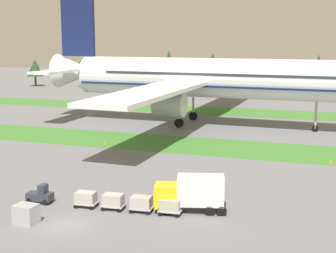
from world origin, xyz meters
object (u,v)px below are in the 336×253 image
at_px(airliner, 200,77).
at_px(cargo_dolly_fourth, 170,205).
at_px(taxiway_marker_1, 105,142).
at_px(uld_container_1, 26,214).
at_px(taxiway_marker_0, 331,162).
at_px(baggage_tug, 40,195).
at_px(cargo_dolly_lead, 86,198).
at_px(ground_crew_marshaller, 193,186).
at_px(cargo_dolly_second, 113,200).
at_px(catering_truck, 191,192).
at_px(cargo_dolly_third, 141,203).

height_order(airliner, cargo_dolly_fourth, airliner).
relative_size(airliner, taxiway_marker_1, 121.28).
xyz_separation_m(uld_container_1, taxiway_marker_0, (25.94, 31.94, -0.63)).
bearing_deg(baggage_tug, cargo_dolly_fourth, -90.00).
bearing_deg(taxiway_marker_1, taxiway_marker_0, -1.87).
bearing_deg(cargo_dolly_lead, airliner, -2.30).
relative_size(airliner, taxiway_marker_0, 148.65).
distance_m(ground_crew_marshaller, uld_container_1, 17.83).
xyz_separation_m(airliner, cargo_dolly_second, (4.76, -49.49, -8.23)).
height_order(ground_crew_marshaller, taxiway_marker_0, ground_crew_marshaller).
bearing_deg(ground_crew_marshaller, cargo_dolly_lead, 8.68).
bearing_deg(uld_container_1, cargo_dolly_lead, 62.27).
height_order(cargo_dolly_fourth, ground_crew_marshaller, ground_crew_marshaller).
height_order(taxiway_marker_0, taxiway_marker_1, taxiway_marker_1).
height_order(baggage_tug, taxiway_marker_1, baggage_tug).
relative_size(cargo_dolly_second, ground_crew_marshaller, 1.33).
distance_m(cargo_dolly_lead, ground_crew_marshaller, 11.67).
distance_m(cargo_dolly_fourth, taxiway_marker_0, 29.22).
xyz_separation_m(baggage_tug, cargo_dolly_fourth, (13.68, 1.06, 0.10)).
xyz_separation_m(baggage_tug, uld_container_1, (1.98, -5.37, 0.07)).
bearing_deg(uld_container_1, cargo_dolly_second, 45.31).
relative_size(catering_truck, taxiway_marker_0, 14.11).
bearing_deg(baggage_tug, catering_truck, -85.06).
bearing_deg(cargo_dolly_third, uld_container_1, 120.72).
height_order(cargo_dolly_second, ground_crew_marshaller, ground_crew_marshaller).
bearing_deg(airliner, taxiway_marker_1, -21.35).
height_order(baggage_tug, taxiway_marker_0, baggage_tug).
distance_m(cargo_dolly_fourth, uld_container_1, 13.35).
xyz_separation_m(cargo_dolly_second, uld_container_1, (-5.92, -5.98, -0.03)).
bearing_deg(ground_crew_marshaller, cargo_dolly_second, 18.77).
bearing_deg(cargo_dolly_fourth, taxiway_marker_0, -33.62).
bearing_deg(airliner, baggage_tug, -2.34).
relative_size(baggage_tug, cargo_dolly_lead, 1.17).
distance_m(cargo_dolly_lead, cargo_dolly_third, 5.80).
xyz_separation_m(cargo_dolly_lead, catering_truck, (10.33, 2.15, 1.03)).
bearing_deg(taxiway_marker_0, cargo_dolly_fourth, -119.17).
relative_size(baggage_tug, uld_container_1, 1.35).
distance_m(airliner, ground_crew_marshaller, 44.49).
distance_m(cargo_dolly_lead, cargo_dolly_fourth, 8.70).
bearing_deg(catering_truck, cargo_dolly_lead, 87.11).
distance_m(cargo_dolly_third, taxiway_marker_1, 31.77).
relative_size(airliner, catering_truck, 10.54).
xyz_separation_m(baggage_tug, taxiway_marker_1, (-6.18, 27.69, -0.50)).
relative_size(cargo_dolly_third, catering_truck, 0.32).
bearing_deg(cargo_dolly_third, cargo_dolly_fourth, -90.00).
bearing_deg(catering_truck, baggage_tug, 84.76).
relative_size(ground_crew_marshaller, taxiway_marker_0, 3.36).
relative_size(cargo_dolly_third, uld_container_1, 1.15).
bearing_deg(cargo_dolly_lead, uld_container_1, 147.83).
relative_size(cargo_dolly_second, uld_container_1, 1.15).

